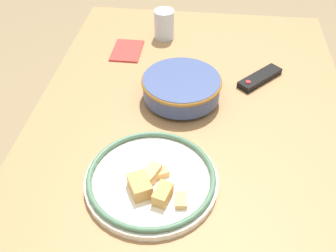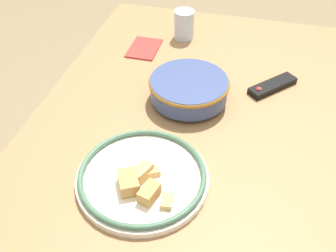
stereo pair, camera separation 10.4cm
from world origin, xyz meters
name	(u,v)px [view 1 (the left image)]	position (x,y,z in m)	size (l,w,h in m)	color
ground_plane	(185,243)	(0.00, 0.00, 0.00)	(8.00, 8.00, 0.00)	#7F6B4C
dining_table	(191,132)	(0.00, 0.00, 0.62)	(1.29, 0.92, 0.70)	olive
noodle_bowl	(181,87)	(-0.06, -0.04, 0.75)	(0.24, 0.24, 0.08)	#384775
food_plate	(151,179)	(0.28, -0.08, 0.72)	(0.32, 0.32, 0.05)	silver
tv_remote	(260,78)	(-0.18, 0.21, 0.71)	(0.15, 0.15, 0.02)	black
drinking_glass	(164,24)	(-0.42, -0.13, 0.75)	(0.07, 0.07, 0.11)	silver
folded_napkin	(127,51)	(-0.31, -0.25, 0.70)	(0.14, 0.10, 0.01)	#B2332D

